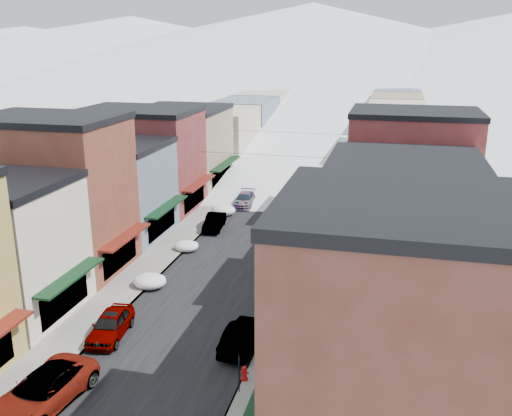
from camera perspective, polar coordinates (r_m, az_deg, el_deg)
The scene contains 36 objects.
road at distance 81.00m, azimuth 4.61°, elevation 3.73°, with size 10.00×160.00×0.01m, color black.
sidewalk_left at distance 82.24m, azimuth 0.06°, elevation 4.04°, with size 3.20×160.00×0.15m, color gray.
sidewalk_right at distance 80.25m, azimuth 9.28°, elevation 3.49°, with size 3.20×160.00×0.15m, color gray.
curb_left at distance 81.90m, azimuth 1.12°, elevation 3.98°, with size 0.10×160.00×0.15m, color slate.
curb_right at distance 80.37m, azimuth 8.18°, elevation 3.56°, with size 0.10×160.00×0.15m, color slate.
bldg_l_brick_near at distance 47.92m, azimuth -19.68°, elevation 1.30°, with size 12.30×8.20×12.50m.
bldg_l_grayblue at distance 55.15m, azimuth -14.32°, elevation 1.83°, with size 11.30×9.20×9.00m.
bldg_l_brick_far at distance 63.19m, azimuth -11.44°, elevation 4.83°, with size 13.30×9.20×11.00m.
bldg_l_tan at distance 71.92m, azimuth -7.35°, elevation 6.05°, with size 11.30×11.20×10.00m.
bldg_r_brick_near at distance 24.20m, azimuth 15.67°, elevation -13.64°, with size 12.30×9.20×12.50m.
bldg_r_green at distance 32.88m, azimuth 14.20°, elevation -8.00°, with size 11.30×9.20×9.50m.
bldg_r_blue at distance 41.08m, azimuth 14.26°, elevation -2.19°, with size 11.30×9.20×10.50m.
bldg_r_cream at distance 49.91m, azimuth 14.77°, elevation 0.24°, with size 12.30×9.20×9.00m.
bldg_r_brick_far at distance 58.35m, azimuth 15.27°, elevation 3.83°, with size 13.30×9.20×11.50m.
bldg_r_tan at distance 68.31m, azimuth 14.22°, elevation 4.89°, with size 11.30×11.20×9.50m.
distant_blocks at distance 102.69m, azimuth 6.75°, elevation 8.72°, with size 34.00×55.00×8.00m.
mountain_ridge at distance 296.86m, azimuth 7.82°, elevation 15.91°, with size 670.00×340.00×34.00m.
overhead_cables at distance 67.68m, azimuth 3.03°, elevation 6.52°, with size 16.40×15.04×0.04m.
car_white_suv at distance 32.46m, azimuth -20.58°, elevation -16.77°, with size 2.95×6.39×1.78m, color white.
car_silver_sedan at distance 37.82m, azimuth -14.35°, elevation -11.23°, with size 1.94×4.81×1.64m, color #9EA0A6.
car_dark_hatch at distance 56.18m, azimuth -4.19°, elevation -1.40°, with size 1.59×4.56×1.50m, color black.
car_silver_wagon at distance 63.91m, azimuth -1.15°, elevation 0.87°, with size 2.01×4.93×1.43m, color #A2A4AA.
car_green_sedan at distance 35.52m, azimuth -1.33°, elevation -12.63°, with size 1.71×4.90×1.61m, color black.
car_gray_suv at distance 48.06m, azimuth 3.20°, elevation -4.60°, with size 1.75×4.35×1.48m, color #9A9CA2.
car_black_sedan at distance 69.81m, azimuth 6.02°, elevation 2.21°, with size 2.17×5.33×1.55m, color black.
car_lane_silver at distance 78.79m, azimuth 3.87°, elevation 3.95°, with size 1.82×4.53×1.54m, color gray.
car_lane_white at distance 83.41m, azimuth 6.11°, elevation 4.60°, with size 2.52×5.47×1.52m, color #B9BABC.
fire_hydrant at distance 32.54m, azimuth -1.15°, elevation -16.21°, with size 0.49×0.37×0.84m.
parking_sign at distance 31.14m, azimuth -1.71°, elevation -15.92°, with size 0.08×0.30×2.20m.
trash_can at distance 47.92m, azimuth 4.46°, elevation -4.83°, with size 0.56×0.56×0.96m.
streetlamp_near at distance 38.84m, azimuth 3.33°, elevation -6.67°, with size 0.35×0.35×4.22m.
streetlamp_far at distance 64.46m, azimuth 6.98°, elevation 2.70°, with size 0.33×0.33×4.01m.
planter_far at distance 35.26m, azimuth 3.93°, elevation -13.52°, with size 0.37×0.37×0.66m, color #265427.
snow_pile_near at distance 44.18m, azimuth -10.51°, elevation -7.18°, with size 2.54×2.76×1.07m.
snow_pile_mid at distance 50.97m, azimuth -6.92°, elevation -3.79°, with size 2.17×2.53×0.92m.
snow_pile_far at distance 60.68m, azimuth -3.23°, elevation -0.21°, with size 2.62×2.81×1.11m.
Camera 1 is at (12.25, -17.95, 18.27)m, focal length 40.00 mm.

